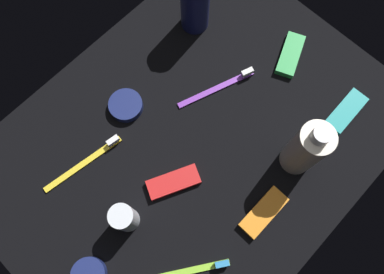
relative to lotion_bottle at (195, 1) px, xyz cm
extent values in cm
cube|color=black|center=(20.81, 19.23, -8.43)|extent=(84.00, 64.00, 1.20)
cylinder|color=navy|center=(0.00, 0.00, -0.20)|extent=(6.20, 6.20, 15.25)
cylinder|color=silver|center=(9.03, 36.95, -0.19)|extent=(6.34, 6.34, 15.28)
cylinder|color=silver|center=(9.03, 36.95, 8.55)|extent=(3.20, 3.20, 2.20)
cylinder|color=silver|center=(40.87, 21.44, -3.41)|extent=(4.49, 4.49, 8.84)
cube|color=purple|center=(8.79, 14.80, -7.38)|extent=(17.36, 7.16, 0.90)
cube|color=white|center=(1.72, 17.31, -6.33)|extent=(2.82, 1.91, 1.20)
cube|color=#8CD133|center=(40.42, 35.65, -7.38)|extent=(15.55, 11.13, 0.90)
cube|color=#338CCC|center=(34.22, 39.87, -6.33)|extent=(2.77, 2.37, 1.20)
cube|color=yellow|center=(39.58, 6.77, -7.38)|extent=(17.97, 3.94, 0.90)
cube|color=white|center=(32.17, 7.92, -6.33)|extent=(2.74, 1.48, 1.20)
cube|color=teal|center=(-6.16, 38.08, -7.08)|extent=(10.50, 4.27, 1.50)
cube|color=green|center=(-8.40, 21.14, -7.08)|extent=(11.13, 7.83, 1.50)
cube|color=orange|center=(21.67, 39.28, -7.08)|extent=(10.42, 4.05, 1.50)
cube|color=red|center=(29.60, 22.62, -7.08)|extent=(11.11, 8.12, 1.50)
cylinder|color=navy|center=(25.02, 3.93, -6.90)|extent=(7.12, 7.12, 1.85)
camera|label=1|loc=(36.58, 34.45, 65.97)|focal=34.87mm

